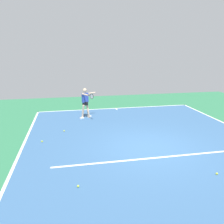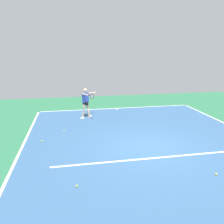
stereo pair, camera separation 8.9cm
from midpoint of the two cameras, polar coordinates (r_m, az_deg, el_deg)
ground_plane at (r=9.16m, az=9.73°, el=-8.86°), size 21.61×21.61×0.00m
court_surface at (r=9.16m, az=9.73°, el=-8.85°), size 10.03×12.95×0.00m
court_line_baseline_near at (r=15.02m, az=1.28°, el=0.95°), size 10.03×0.10×0.01m
court_line_sideline_right at (r=8.85m, az=-22.63°, el=-10.73°), size 0.10×12.95×0.01m
court_line_service at (r=8.42m, az=11.83°, el=-11.20°), size 7.52×0.10×0.01m
court_line_centre_mark at (r=14.83m, az=1.44°, el=0.77°), size 0.10×0.30×0.01m
tennis_player at (r=12.72m, az=-6.38°, el=2.74°), size 0.97×1.36×1.71m
tennis_ball_by_baseline at (r=7.90m, az=25.07°, el=-14.01°), size 0.07×0.07×0.07m
tennis_ball_far_corner at (r=10.98m, az=-11.74°, el=-4.64°), size 0.07×0.07×0.07m
tennis_ball_by_sideline at (r=9.99m, az=-17.01°, el=-7.03°), size 0.07×0.07×0.07m
tennis_ball_near_player at (r=6.74m, az=-8.49°, el=-17.97°), size 0.07×0.07×0.07m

